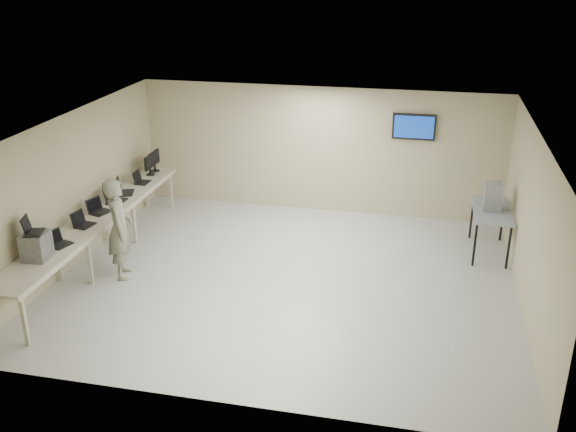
% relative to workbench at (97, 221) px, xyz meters
% --- Properties ---
extents(room, '(8.01, 7.01, 2.81)m').
position_rel_workbench_xyz_m(room, '(3.62, 0.06, 0.58)').
color(room, '#B6B7AB').
rests_on(room, ground).
extents(workbench, '(0.76, 6.00, 0.90)m').
position_rel_workbench_xyz_m(workbench, '(0.00, 0.00, 0.00)').
color(workbench, beige).
rests_on(workbench, ground).
extents(equipment_box, '(0.41, 0.46, 0.44)m').
position_rel_workbench_xyz_m(equipment_box, '(-0.06, -1.80, 0.29)').
color(equipment_box, gray).
rests_on(equipment_box, workbench).
extents(laptop_on_box, '(0.37, 0.40, 0.27)m').
position_rel_workbench_xyz_m(laptop_on_box, '(-0.12, -1.80, 0.58)').
color(laptop_on_box, black).
rests_on(laptop_on_box, equipment_box).
extents(laptop_0, '(0.37, 0.40, 0.27)m').
position_rel_workbench_xyz_m(laptop_0, '(-0.02, -1.28, 0.14)').
color(laptop_0, black).
rests_on(laptop_0, workbench).
extents(laptop_1, '(0.34, 0.39, 0.27)m').
position_rel_workbench_xyz_m(laptop_1, '(-0.04, -0.44, 0.14)').
color(laptop_1, black).
rests_on(laptop_1, workbench).
extents(laptop_2, '(0.41, 0.44, 0.29)m').
position_rel_workbench_xyz_m(laptop_2, '(-0.06, 0.20, 0.15)').
color(laptop_2, black).
rests_on(laptop_2, workbench).
extents(laptop_3, '(0.34, 0.41, 0.31)m').
position_rel_workbench_xyz_m(laptop_3, '(-0.04, 0.79, 0.15)').
color(laptop_3, black).
rests_on(laptop_3, workbench).
extents(laptop_4, '(0.45, 0.47, 0.31)m').
position_rel_workbench_xyz_m(laptop_4, '(-0.08, 1.28, 0.15)').
color(laptop_4, black).
rests_on(laptop_4, workbench).
extents(laptop_5, '(0.28, 0.34, 0.26)m').
position_rel_workbench_xyz_m(laptop_5, '(-0.00, 1.95, 0.14)').
color(laptop_5, black).
rests_on(laptop_5, workbench).
extents(monitor_near, '(0.20, 0.45, 0.45)m').
position_rel_workbench_xyz_m(monitor_near, '(-0.01, 2.49, 0.34)').
color(monitor_near, black).
rests_on(monitor_near, workbench).
extents(monitor_far, '(0.21, 0.47, 0.46)m').
position_rel_workbench_xyz_m(monitor_far, '(-0.01, 2.75, 0.35)').
color(monitor_far, black).
rests_on(monitor_far, workbench).
extents(soldier, '(0.67, 0.79, 1.84)m').
position_rel_workbench_xyz_m(soldier, '(0.69, -0.46, 0.10)').
color(soldier, '#727B5C').
rests_on(soldier, ground).
extents(side_table, '(0.70, 1.50, 0.90)m').
position_rel_workbench_xyz_m(side_table, '(7.19, 1.94, 0.00)').
color(side_table, gray).
rests_on(side_table, ground).
extents(storage_bins, '(0.33, 0.37, 0.52)m').
position_rel_workbench_xyz_m(storage_bins, '(7.17, 1.94, 0.34)').
color(storage_bins, '#979DA2').
rests_on(storage_bins, side_table).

